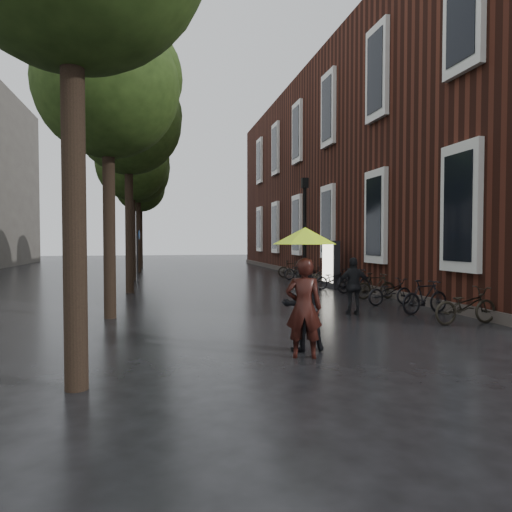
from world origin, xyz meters
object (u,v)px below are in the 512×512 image
object	(u,v)px
person_burgundy	(304,308)
pedestrian_walking	(354,286)
person_black	(303,306)
parked_bicycles	(346,281)
lamp_post	(305,226)
ad_lightbox	(331,264)

from	to	relation	value
person_burgundy	pedestrian_walking	world-z (taller)	person_burgundy
person_burgundy	person_black	world-z (taller)	person_burgundy
pedestrian_walking	parked_bicycles	bearing A→B (deg)	-101.94
person_burgundy	pedestrian_walking	bearing A→B (deg)	-109.04
pedestrian_walking	lamp_post	world-z (taller)	lamp_post
parked_bicycles	person_burgundy	bearing A→B (deg)	-117.58
person_burgundy	person_black	bearing A→B (deg)	-92.04
person_black	lamp_post	distance (m)	7.70
person_black	pedestrian_walking	distance (m)	4.52
ad_lightbox	lamp_post	bearing A→B (deg)	-124.42
person_black	parked_bicycles	size ratio (longest dim) A/B	0.11
pedestrian_walking	parked_bicycles	distance (m)	5.74
lamp_post	pedestrian_walking	bearing A→B (deg)	-85.27
person_black	parked_bicycles	bearing A→B (deg)	-118.61
person_burgundy	lamp_post	bearing A→B (deg)	-93.12
person_black	ad_lightbox	xyz separation A→B (m)	(4.88, 10.79, 0.19)
person_black	lamp_post	world-z (taller)	lamp_post
parked_bicycles	lamp_post	distance (m)	3.70
pedestrian_walking	person_black	bearing A→B (deg)	62.84
person_burgundy	parked_bicycles	world-z (taller)	person_burgundy
pedestrian_walking	lamp_post	size ratio (longest dim) A/B	0.38
person_burgundy	person_black	distance (m)	0.56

